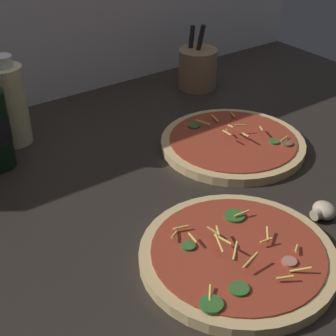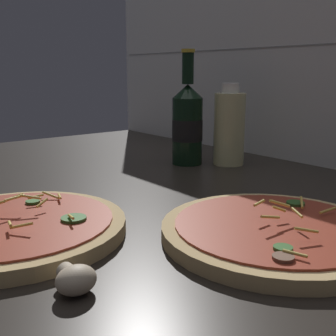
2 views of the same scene
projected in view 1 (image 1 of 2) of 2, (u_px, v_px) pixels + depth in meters
counter_slab at (151, 189)px, 96.93cm from camera, size 160.00×90.00×2.50cm
pizza_near at (237, 255)px, 77.76cm from camera, size 29.91×29.91×4.96cm
pizza_far at (233, 143)px, 107.16cm from camera, size 29.94×29.94×5.38cm
oil_bottle at (10, 104)px, 105.34cm from camera, size 7.25×7.25×19.04cm
mushroom_left at (323, 211)px, 86.62cm from camera, size 4.41×4.20×2.94cm
utensil_crock at (198, 68)px, 131.98cm from camera, size 9.83×9.83×16.62cm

